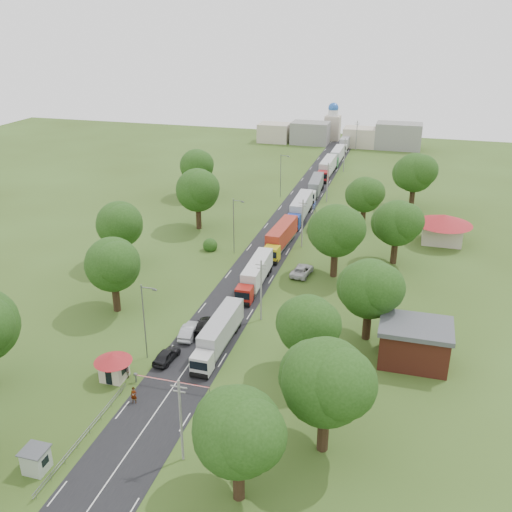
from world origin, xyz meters
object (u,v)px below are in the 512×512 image
(car_lane_mid, at_px, (190,331))
(truck_0, at_px, (219,333))
(boom_barrier, at_px, (161,380))
(pedestrian_near, at_px, (134,395))
(car_lane_front, at_px, (167,355))
(guard_booth, at_px, (113,363))
(info_sign, at_px, (314,208))

(car_lane_mid, bearing_deg, truck_0, 157.50)
(boom_barrier, relative_size, pedestrian_near, 4.72)
(boom_barrier, xyz_separation_m, car_lane_front, (-1.52, 5.00, -0.11))
(boom_barrier, relative_size, guard_booth, 2.10)
(info_sign, bearing_deg, pedestrian_near, -97.29)
(guard_booth, xyz_separation_m, truck_0, (9.47, 9.65, -0.11))
(boom_barrier, distance_m, pedestrian_near, 3.84)
(guard_booth, height_order, truck_0, truck_0)
(car_lane_front, height_order, pedestrian_near, pedestrian_near)
(pedestrian_near, bearing_deg, truck_0, 62.24)
(boom_barrier, relative_size, info_sign, 2.25)
(boom_barrier, bearing_deg, pedestrian_near, -114.13)
(car_lane_front, bearing_deg, car_lane_mid, -89.58)
(truck_0, distance_m, car_lane_mid, 5.01)
(boom_barrier, relative_size, car_lane_mid, 1.83)
(info_sign, xyz_separation_m, car_lane_front, (-8.08, -55.00, -2.22))
(boom_barrier, xyz_separation_m, info_sign, (6.56, 60.00, 2.11))
(car_lane_mid, distance_m, pedestrian_near, 14.69)
(info_sign, distance_m, car_lane_front, 55.63)
(boom_barrier, distance_m, truck_0, 10.37)
(boom_barrier, distance_m, car_lane_mid, 11.22)
(truck_0, bearing_deg, pedestrian_near, -111.59)
(guard_booth, height_order, pedestrian_near, guard_booth)
(boom_barrier, bearing_deg, car_lane_mid, 95.02)
(guard_booth, xyz_separation_m, car_lane_front, (4.32, 5.00, -1.38))
(info_sign, xyz_separation_m, truck_0, (-2.92, -50.36, -0.95))
(boom_barrier, relative_size, car_lane_front, 2.01)
(car_lane_mid, height_order, pedestrian_near, pedestrian_near)
(car_lane_front, distance_m, car_lane_mid, 6.20)
(boom_barrier, xyz_separation_m, guard_booth, (-5.84, -0.00, 1.27))
(boom_barrier, relative_size, truck_0, 0.66)
(info_sign, distance_m, pedestrian_near, 64.05)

